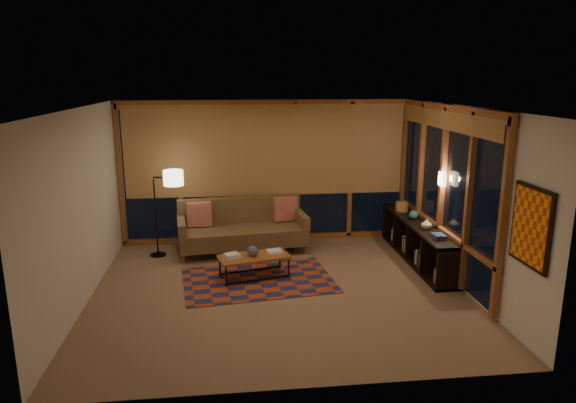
{
  "coord_description": "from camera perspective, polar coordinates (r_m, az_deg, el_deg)",
  "views": [
    {
      "loc": [
        -0.69,
        -7.11,
        3.13
      ],
      "look_at": [
        0.21,
        0.65,
        1.21
      ],
      "focal_mm": 32.0,
      "sensor_mm": 36.0,
      "label": 1
    }
  ],
  "objects": [
    {
      "name": "walls",
      "position": [
        7.36,
        -1.01,
        -0.16
      ],
      "size": [
        5.51,
        5.01,
        2.7
      ],
      "color": "silver",
      "rests_on": "floor"
    },
    {
      "name": "ceramic_pot",
      "position": [
        8.1,
        -3.94,
        -5.5
      ],
      "size": [
        0.19,
        0.19,
        0.17
      ],
      "primitive_type": "sphere",
      "rotation": [
        0.0,
        0.0,
        0.14
      ],
      "color": "#2E2E35",
      "rests_on": "coffee_table"
    },
    {
      "name": "floor_lamp",
      "position": [
        9.29,
        -14.5,
        -1.26
      ],
      "size": [
        0.59,
        0.46,
        1.56
      ],
      "primitive_type": null,
      "rotation": [
        0.0,
        0.0,
        -0.26
      ],
      "color": "black",
      "rests_on": "floor"
    },
    {
      "name": "window_wall_right",
      "position": [
        8.6,
        16.65,
        1.3
      ],
      "size": [
        0.16,
        3.7,
        2.6
      ],
      "primitive_type": null,
      "color": "brown",
      "rests_on": "walls"
    },
    {
      "name": "shelf_book_stack",
      "position": [
        8.27,
        16.39,
        -3.77
      ],
      "size": [
        0.19,
        0.24,
        0.06
      ],
      "primitive_type": null,
      "rotation": [
        0.0,
        0.0,
        -0.18
      ],
      "color": "white",
      "rests_on": "bookshelf"
    },
    {
      "name": "pillow_right",
      "position": [
        9.6,
        -0.32,
        -0.93
      ],
      "size": [
        0.46,
        0.26,
        0.44
      ],
      "primitive_type": null,
      "rotation": [
        0.0,
        0.0,
        0.27
      ],
      "color": "#B50B03",
      "rests_on": "sofa"
    },
    {
      "name": "book_stack_b",
      "position": [
        8.24,
        -1.52,
        -5.6
      ],
      "size": [
        0.27,
        0.23,
        0.05
      ],
      "primitive_type": null,
      "rotation": [
        0.0,
        0.0,
        0.18
      ],
      "color": "white",
      "rests_on": "coffee_table"
    },
    {
      "name": "coffee_table",
      "position": [
        8.21,
        -3.79,
        -7.24
      ],
      "size": [
        1.19,
        0.75,
        0.37
      ],
      "primitive_type": null,
      "rotation": [
        0.0,
        0.0,
        0.24
      ],
      "color": "brown",
      "rests_on": "floor"
    },
    {
      "name": "wall_sconce",
      "position": [
        8.41,
        16.76,
        2.4
      ],
      "size": [
        0.12,
        0.18,
        0.22
      ],
      "primitive_type": null,
      "color": "#FDEEC2",
      "rests_on": "walls"
    },
    {
      "name": "teal_bowl",
      "position": [
        9.24,
        13.79,
        -1.46
      ],
      "size": [
        0.2,
        0.2,
        0.16
      ],
      "primitive_type": "sphere",
      "rotation": [
        0.0,
        0.0,
        0.31
      ],
      "color": "#237675",
      "rests_on": "bookshelf"
    },
    {
      "name": "ceiling",
      "position": [
        7.16,
        -1.06,
        10.39
      ],
      "size": [
        5.5,
        5.0,
        0.01
      ],
      "primitive_type": "cube",
      "color": "silver",
      "rests_on": "walls"
    },
    {
      "name": "basket",
      "position": [
        9.76,
        12.52,
        -0.55
      ],
      "size": [
        0.27,
        0.27,
        0.17
      ],
      "primitive_type": "cylinder",
      "rotation": [
        0.0,
        0.0,
        0.2
      ],
      "color": "#AE8538",
      "rests_on": "bookshelf"
    },
    {
      "name": "book_stack_a",
      "position": [
        8.07,
        -6.25,
        -6.0
      ],
      "size": [
        0.31,
        0.29,
        0.07
      ],
      "primitive_type": null,
      "rotation": [
        0.0,
        0.0,
        0.47
      ],
      "color": "white",
      "rests_on": "coffee_table"
    },
    {
      "name": "wall_art",
      "position": [
        6.49,
        25.35,
        -2.54
      ],
      "size": [
        0.06,
        0.74,
        0.94
      ],
      "primitive_type": null,
      "color": "red",
      "rests_on": "walls"
    },
    {
      "name": "pillow_left",
      "position": [
        9.37,
        -9.81,
        -1.51
      ],
      "size": [
        0.44,
        0.16,
        0.44
      ],
      "primitive_type": null,
      "rotation": [
        0.0,
        0.0,
        0.03
      ],
      "color": "#B50B03",
      "rests_on": "sofa"
    },
    {
      "name": "sofa",
      "position": [
        9.31,
        -5.07,
        -2.86
      ],
      "size": [
        2.36,
        1.17,
        0.93
      ],
      "primitive_type": null,
      "rotation": [
        0.0,
        0.0,
        0.11
      ],
      "color": "brown",
      "rests_on": "floor"
    },
    {
      "name": "floor",
      "position": [
        7.8,
        -0.97,
        -9.82
      ],
      "size": [
        5.5,
        5.0,
        0.01
      ],
      "primitive_type": "cube",
      "color": "#9F7A5A",
      "rests_on": "ground"
    },
    {
      "name": "window_wall_back",
      "position": [
        9.73,
        -2.41,
        3.27
      ],
      "size": [
        5.3,
        0.16,
        2.6
      ],
      "primitive_type": null,
      "color": "brown",
      "rests_on": "walls"
    },
    {
      "name": "area_rug",
      "position": [
        8.15,
        -3.32,
        -8.72
      ],
      "size": [
        2.47,
        1.8,
        0.01
      ],
      "primitive_type": "cube",
      "rotation": [
        0.0,
        0.0,
        0.12
      ],
      "color": "#A93B16",
      "rests_on": "floor"
    },
    {
      "name": "vase",
      "position": [
        8.7,
        15.15,
        -2.41
      ],
      "size": [
        0.21,
        0.21,
        0.18
      ],
      "primitive_type": "imported",
      "rotation": [
        0.0,
        0.0,
        -0.24
      ],
      "color": "beige",
      "rests_on": "bookshelf"
    },
    {
      "name": "bookshelf",
      "position": [
        9.15,
        14.14,
        -4.37
      ],
      "size": [
        0.4,
        2.71,
        0.68
      ],
      "primitive_type": null,
      "color": "black",
      "rests_on": "floor"
    }
  ]
}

